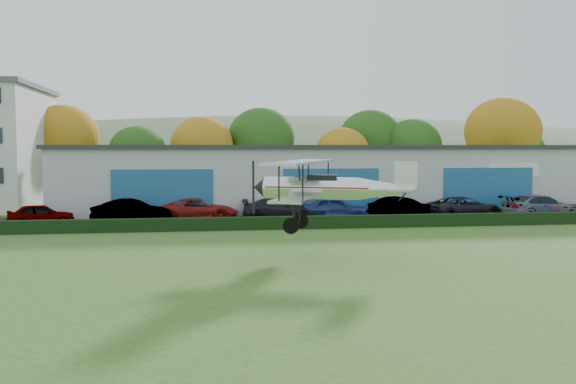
{
  "coord_description": "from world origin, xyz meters",
  "views": [
    {
      "loc": [
        -4.91,
        -24.3,
        5.2
      ],
      "look_at": [
        0.03,
        9.58,
        2.8
      ],
      "focal_mm": 40.88,
      "sensor_mm": 36.0,
      "label": 1
    }
  ],
  "objects": [
    {
      "name": "hangar",
      "position": [
        5.0,
        27.98,
        2.66
      ],
      "size": [
        40.6,
        12.6,
        5.3
      ],
      "color": "#B2B7BC",
      "rests_on": "ground"
    },
    {
      "name": "car_4",
      "position": [
        5.0,
        20.6,
        0.85
      ],
      "size": [
        4.95,
        2.59,
        1.61
      ],
      "primitive_type": "imported",
      "rotation": [
        0.0,
        0.0,
        1.42
      ],
      "color": "navy",
      "rests_on": "apron"
    },
    {
      "name": "biplane",
      "position": [
        1.02,
        4.78,
        3.4
      ],
      "size": [
        7.61,
        8.5,
        3.23
      ],
      "rotation": [
        0.0,
        0.0,
        -0.39
      ],
      "color": "silver"
    },
    {
      "name": "ground",
      "position": [
        0.0,
        0.0,
        0.0
      ],
      "size": [
        300.0,
        300.0,
        0.0
      ],
      "primitive_type": "plane",
      "color": "#38561B",
      "rests_on": "ground"
    },
    {
      "name": "car_1",
      "position": [
        -8.96,
        19.82,
        0.88
      ],
      "size": [
        5.25,
        2.54,
        1.66
      ],
      "primitive_type": "imported",
      "rotation": [
        0.0,
        0.0,
        1.41
      ],
      "color": "gray",
      "rests_on": "apron"
    },
    {
      "name": "car_5",
      "position": [
        9.77,
        20.13,
        0.85
      ],
      "size": [
        5.09,
        2.8,
        1.59
      ],
      "primitive_type": "imported",
      "rotation": [
        0.0,
        0.0,
        1.82
      ],
      "color": "gray",
      "rests_on": "apron"
    },
    {
      "name": "car_3",
      "position": [
        1.1,
        21.01,
        0.8
      ],
      "size": [
        5.48,
        3.0,
        1.51
      ],
      "primitive_type": "imported",
      "rotation": [
        0.0,
        0.0,
        1.39
      ],
      "color": "black",
      "rests_on": "apron"
    },
    {
      "name": "apron",
      "position": [
        3.0,
        21.0,
        0.03
      ],
      "size": [
        48.0,
        9.0,
        0.05
      ],
      "primitive_type": "cube",
      "color": "black",
      "rests_on": "ground"
    },
    {
      "name": "car_7",
      "position": [
        19.86,
        19.45,
        0.89
      ],
      "size": [
        6.04,
        3.09,
        1.68
      ],
      "primitive_type": "imported",
      "rotation": [
        0.0,
        0.0,
        1.7
      ],
      "color": "gray",
      "rests_on": "apron"
    },
    {
      "name": "hedge",
      "position": [
        3.0,
        16.2,
        0.4
      ],
      "size": [
        46.0,
        0.6,
        0.8
      ],
      "primitive_type": "cube",
      "color": "black",
      "rests_on": "ground"
    },
    {
      "name": "distant_hills",
      "position": [
        -4.38,
        140.0,
        -13.05
      ],
      "size": [
        430.0,
        196.0,
        56.0
      ],
      "color": "#4C6642",
      "rests_on": "ground"
    },
    {
      "name": "car_0",
      "position": [
        -14.72,
        19.93,
        0.76
      ],
      "size": [
        4.44,
        2.57,
        1.42
      ],
      "primitive_type": "imported",
      "rotation": [
        0.0,
        0.0,
        1.8
      ],
      "color": "gray",
      "rests_on": "apron"
    },
    {
      "name": "car_6",
      "position": [
        14.34,
        20.16,
        0.82
      ],
      "size": [
        5.9,
        3.57,
        1.53
      ],
      "primitive_type": "imported",
      "rotation": [
        0.0,
        0.0,
        1.77
      ],
      "color": "black",
      "rests_on": "apron"
    },
    {
      "name": "tree_belt",
      "position": [
        0.85,
        40.62,
        5.61
      ],
      "size": [
        75.7,
        13.22,
        10.12
      ],
      "color": "#3D2614",
      "rests_on": "ground"
    },
    {
      "name": "car_2",
      "position": [
        -4.55,
        21.45,
        0.82
      ],
      "size": [
        5.65,
        2.85,
        1.53
      ],
      "primitive_type": "imported",
      "rotation": [
        0.0,
        0.0,
        1.51
      ],
      "color": "maroon",
      "rests_on": "apron"
    }
  ]
}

